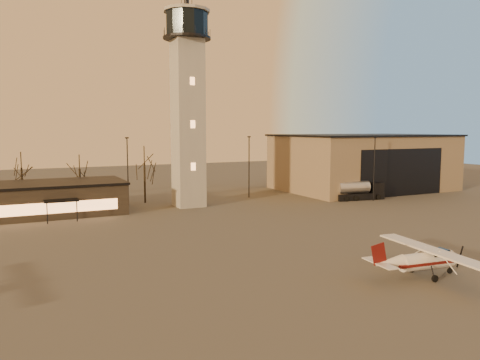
% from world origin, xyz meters
% --- Properties ---
extents(ground, '(220.00, 220.00, 0.00)m').
position_xyz_m(ground, '(0.00, 0.00, 0.00)').
color(ground, '#45423F').
rests_on(ground, ground).
extents(control_tower, '(6.80, 6.80, 32.60)m').
position_xyz_m(control_tower, '(0.00, 30.00, 16.33)').
color(control_tower, '#9C9A94').
rests_on(control_tower, ground).
extents(hangar, '(30.60, 20.60, 10.30)m').
position_xyz_m(hangar, '(36.00, 33.98, 5.15)').
color(hangar, '#836F56').
rests_on(hangar, ground).
extents(terminal, '(25.40, 12.20, 4.30)m').
position_xyz_m(terminal, '(-21.99, 31.98, 2.16)').
color(terminal, black).
rests_on(terminal, ground).
extents(light_poles, '(58.50, 12.25, 10.14)m').
position_xyz_m(light_poles, '(0.50, 31.00, 5.41)').
color(light_poles, black).
rests_on(light_poles, ground).
extents(tree_row, '(37.20, 9.20, 8.80)m').
position_xyz_m(tree_row, '(-13.70, 39.16, 5.94)').
color(tree_row, black).
rests_on(tree_row, ground).
extents(cessna_front, '(8.85, 11.17, 3.07)m').
position_xyz_m(cessna_front, '(5.34, -9.36, 1.05)').
color(cessna_front, white).
rests_on(cessna_front, ground).
extents(fuel_truck, '(8.40, 3.61, 3.02)m').
position_xyz_m(fuel_truck, '(26.73, 24.00, 1.19)').
color(fuel_truck, black).
rests_on(fuel_truck, ground).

